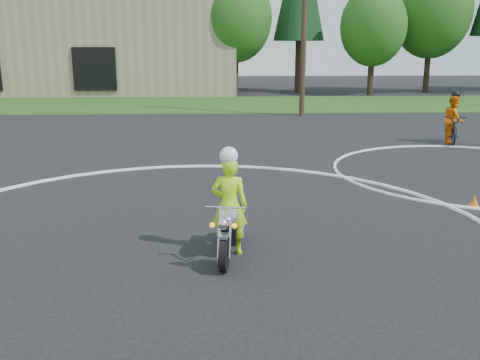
{
  "coord_description": "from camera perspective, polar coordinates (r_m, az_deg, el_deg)",
  "views": [
    {
      "loc": [
        0.53,
        -6.82,
        3.55
      ],
      "look_at": [
        0.96,
        2.93,
        1.1
      ],
      "focal_mm": 40.0,
      "sensor_mm": 36.0,
      "label": 1
    }
  ],
  "objects": [
    {
      "name": "ground",
      "position": [
        7.71,
        -6.38,
        -13.43
      ],
      "size": [
        120.0,
        120.0,
        0.0
      ],
      "primitive_type": "plane",
      "color": "black",
      "rests_on": "ground"
    },
    {
      "name": "utility_poles",
      "position": [
        28.23,
        6.89,
        17.33
      ],
      "size": [
        41.6,
        1.12,
        10.0
      ],
      "color": "#473321",
      "rests_on": "ground"
    },
    {
      "name": "course_markings",
      "position": [
        11.84,
        5.55,
        -3.4
      ],
      "size": [
        19.05,
        19.05,
        0.12
      ],
      "color": "silver",
      "rests_on": "ground"
    },
    {
      "name": "traffic_cones",
      "position": [
        11.41,
        23.19,
        -4.52
      ],
      "size": [
        23.52,
        10.77,
        0.3
      ],
      "color": "orange",
      "rests_on": "ground"
    },
    {
      "name": "rider_second_grp",
      "position": [
        21.6,
        21.76,
        5.49
      ],
      "size": [
        1.29,
        2.17,
        1.97
      ],
      "rotation": [
        0.0,
        0.0,
        -0.3
      ],
      "color": "black",
      "rests_on": "ground"
    },
    {
      "name": "primary_motorcycle",
      "position": [
        9.24,
        -1.12,
        -5.19
      ],
      "size": [
        0.73,
        1.96,
        1.03
      ],
      "rotation": [
        0.0,
        0.0,
        -0.15
      ],
      "color": "black",
      "rests_on": "ground"
    },
    {
      "name": "rider_primary_grp",
      "position": [
        9.24,
        -1.15,
        -2.44
      ],
      "size": [
        0.69,
        0.51,
        1.92
      ],
      "rotation": [
        0.0,
        0.0,
        -0.15
      ],
      "color": "#BDFF1A",
      "rests_on": "ground"
    },
    {
      "name": "grass_strip",
      "position": [
        34.01,
        -3.46,
        8.08
      ],
      "size": [
        120.0,
        10.0,
        0.02
      ],
      "primitive_type": "cube",
      "color": "#1E4714",
      "rests_on": "ground"
    },
    {
      "name": "treeline",
      "position": [
        43.92,
        17.22,
        17.49
      ],
      "size": [
        38.2,
        8.1,
        14.52
      ],
      "color": "#382619",
      "rests_on": "ground"
    }
  ]
}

